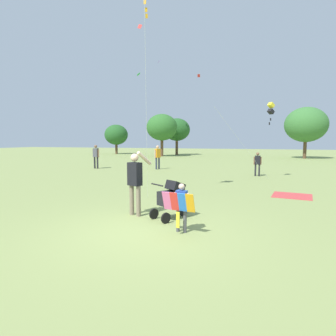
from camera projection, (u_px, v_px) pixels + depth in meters
ground_plane at (145, 231)px, 6.50m from camera, size 120.00×120.00×0.00m
treeline_distant at (249, 128)px, 33.92m from camera, size 41.92×6.96×5.69m
child_with_butterfly_kite at (181, 204)px, 6.31m from camera, size 0.76×0.40×1.12m
person_adult_flyer at (135, 178)px, 7.71m from camera, size 0.66×0.51×1.79m
stroller at (172, 196)px, 7.43m from camera, size 0.89×1.06×1.03m
kite_orange_delta at (271, 109)px, 14.75m from camera, size 2.71×3.59×4.06m
distant_kites_cluster at (193, 47)px, 31.13m from camera, size 29.92×8.60×8.10m
person_red_shirt at (258, 162)px, 16.15m from camera, size 0.44×0.20×1.38m
person_sitting_far at (96, 155)px, 20.40m from camera, size 0.55×0.28×1.72m
person_couple_left at (158, 155)px, 19.93m from camera, size 0.37×0.49×1.70m
picnic_blanket at (292, 196)px, 10.50m from camera, size 1.54×1.46×0.02m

